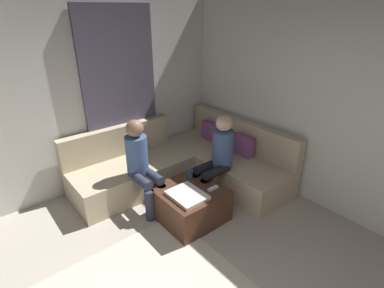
{
  "coord_description": "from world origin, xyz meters",
  "views": [
    {
      "loc": [
        1.02,
        -0.56,
        2.44
      ],
      "look_at": [
        -1.63,
        1.63,
        0.85
      ],
      "focal_mm": 27.66,
      "sensor_mm": 36.0,
      "label": 1
    }
  ],
  "objects_px": {
    "person_on_couch_back": "(217,155)",
    "person_on_couch_side": "(141,162)",
    "coffee_mug": "(190,174)",
    "sectional_couch": "(186,164)",
    "game_remote": "(213,188)",
    "ottoman": "(190,203)"
  },
  "relations": [
    {
      "from": "person_on_couch_back",
      "to": "person_on_couch_side",
      "type": "height_order",
      "value": "same"
    },
    {
      "from": "person_on_couch_side",
      "to": "person_on_couch_back",
      "type": "bearing_deg",
      "value": 152.2
    },
    {
      "from": "coffee_mug",
      "to": "person_on_couch_side",
      "type": "bearing_deg",
      "value": -126.48
    },
    {
      "from": "person_on_couch_back",
      "to": "person_on_couch_side",
      "type": "bearing_deg",
      "value": 62.2
    },
    {
      "from": "sectional_couch",
      "to": "game_remote",
      "type": "relative_size",
      "value": 17.0
    },
    {
      "from": "sectional_couch",
      "to": "person_on_couch_side",
      "type": "xyz_separation_m",
      "value": [
        0.15,
        -0.83,
        0.38
      ]
    },
    {
      "from": "game_remote",
      "to": "ottoman",
      "type": "bearing_deg",
      "value": -129.29
    },
    {
      "from": "ottoman",
      "to": "person_on_couch_back",
      "type": "bearing_deg",
      "value": 101.69
    },
    {
      "from": "ottoman",
      "to": "person_on_couch_side",
      "type": "height_order",
      "value": "person_on_couch_side"
    },
    {
      "from": "person_on_couch_back",
      "to": "coffee_mug",
      "type": "bearing_deg",
      "value": 75.49
    },
    {
      "from": "coffee_mug",
      "to": "ottoman",
      "type": "bearing_deg",
      "value": -39.29
    },
    {
      "from": "ottoman",
      "to": "person_on_couch_back",
      "type": "relative_size",
      "value": 0.63
    },
    {
      "from": "ottoman",
      "to": "coffee_mug",
      "type": "bearing_deg",
      "value": 140.71
    },
    {
      "from": "game_remote",
      "to": "person_on_couch_side",
      "type": "xyz_separation_m",
      "value": [
        -0.77,
        -0.54,
        0.23
      ]
    },
    {
      "from": "coffee_mug",
      "to": "person_on_couch_side",
      "type": "height_order",
      "value": "person_on_couch_side"
    },
    {
      "from": "game_remote",
      "to": "person_on_couch_side",
      "type": "distance_m",
      "value": 0.96
    },
    {
      "from": "ottoman",
      "to": "coffee_mug",
      "type": "relative_size",
      "value": 8.0
    },
    {
      "from": "ottoman",
      "to": "person_on_couch_back",
      "type": "distance_m",
      "value": 0.74
    },
    {
      "from": "sectional_couch",
      "to": "ottoman",
      "type": "distance_m",
      "value": 0.9
    },
    {
      "from": "sectional_couch",
      "to": "person_on_couch_side",
      "type": "bearing_deg",
      "value": -79.95
    },
    {
      "from": "coffee_mug",
      "to": "person_on_couch_back",
      "type": "bearing_deg",
      "value": 75.49
    },
    {
      "from": "game_remote",
      "to": "coffee_mug",
      "type": "bearing_deg",
      "value": -174.29
    }
  ]
}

